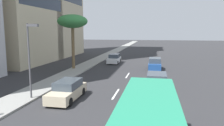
% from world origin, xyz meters
% --- Properties ---
extents(ground_plane, '(198.00, 198.00, 0.00)m').
position_xyz_m(ground_plane, '(31.50, 0.00, 0.00)').
color(ground_plane, '#2D2D30').
extents(sidewalk_right, '(162.00, 2.76, 0.15)m').
position_xyz_m(sidewalk_right, '(31.50, 7.35, 0.07)').
color(sidewalk_right, gray).
rests_on(sidewalk_right, ground_plane).
extents(lane_stripe_mid, '(3.20, 0.16, 0.01)m').
position_xyz_m(lane_stripe_mid, '(14.41, 0.00, 0.01)').
color(lane_stripe_mid, silver).
rests_on(lane_stripe_mid, ground_plane).
extents(lane_stripe_far, '(3.20, 0.16, 0.01)m').
position_xyz_m(lane_stripe_far, '(22.56, 0.00, 0.01)').
color(lane_stripe_far, silver).
rests_on(lane_stripe_far, ground_plane).
extents(car_lead, '(4.23, 1.79, 1.69)m').
position_xyz_m(car_lead, '(27.35, -3.26, 0.80)').
color(car_lead, '#1E478C').
rests_on(car_lead, ground_plane).
extents(car_second, '(4.37, 1.82, 1.57)m').
position_xyz_m(car_second, '(32.29, 3.56, 0.75)').
color(car_second, white).
rests_on(car_second, ground_plane).
extents(car_third, '(4.64, 1.89, 1.71)m').
position_xyz_m(car_third, '(15.87, -3.48, 0.81)').
color(car_third, beige).
rests_on(car_third, ground_plane).
extents(car_fifth, '(4.62, 1.83, 1.53)m').
position_xyz_m(car_fifth, '(12.21, 3.53, 0.73)').
color(car_fifth, beige).
rests_on(car_fifth, ground_plane).
extents(palm_tree, '(4.20, 4.20, 7.59)m').
position_xyz_m(palm_tree, '(25.30, 8.14, 6.68)').
color(palm_tree, brown).
rests_on(palm_tree, sidewalk_right).
extents(street_lamp, '(0.24, 0.97, 5.87)m').
position_xyz_m(street_lamp, '(11.57, 6.25, 3.85)').
color(street_lamp, '#4C4C51').
rests_on(street_lamp, sidewalk_right).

